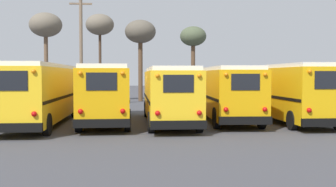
% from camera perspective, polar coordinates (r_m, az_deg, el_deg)
% --- Properties ---
extents(ground_plane, '(160.00, 160.00, 0.00)m').
position_cam_1_polar(ground_plane, '(23.56, -0.14, -3.80)').
color(ground_plane, '#424247').
extents(school_bus_0, '(2.61, 10.98, 3.16)m').
position_cam_1_polar(school_bus_0, '(22.85, -16.81, 0.21)').
color(school_bus_0, yellow).
rests_on(school_bus_0, ground).
extents(school_bus_1, '(2.57, 10.60, 3.09)m').
position_cam_1_polar(school_bus_1, '(23.20, -8.33, 0.27)').
color(school_bus_1, '#E5A00C').
rests_on(school_bus_1, ground).
extents(school_bus_2, '(2.58, 10.20, 2.99)m').
position_cam_1_polar(school_bus_2, '(22.47, 0.09, 0.06)').
color(school_bus_2, yellow).
rests_on(school_bus_2, ground).
extents(school_bus_3, '(2.90, 9.47, 3.04)m').
position_cam_1_polar(school_bus_3, '(23.72, 7.97, 0.25)').
color(school_bus_3, '#E5A00C').
rests_on(school_bus_3, ground).
extents(school_bus_4, '(2.60, 9.97, 3.17)m').
position_cam_1_polar(school_bus_4, '(24.27, 15.91, 0.35)').
color(school_bus_4, '#EAAA0F').
rests_on(school_bus_4, ground).
extents(utility_pole, '(1.80, 0.27, 9.44)m').
position_cam_1_polar(utility_pole, '(34.81, -11.70, 6.26)').
color(utility_pole, '#75604C').
rests_on(utility_pole, ground).
extents(bare_tree_0, '(3.08, 3.08, 8.06)m').
position_cam_1_polar(bare_tree_0, '(42.23, -3.77, 8.12)').
color(bare_tree_0, brown).
rests_on(bare_tree_0, ground).
extents(bare_tree_1, '(2.73, 2.73, 7.64)m').
position_cam_1_polar(bare_tree_1, '(44.10, 3.42, 7.43)').
color(bare_tree_1, brown).
rests_on(bare_tree_1, ground).
extents(bare_tree_2, '(3.05, 3.05, 8.44)m').
position_cam_1_polar(bare_tree_2, '(41.52, -16.24, 8.70)').
color(bare_tree_2, brown).
rests_on(bare_tree_2, ground).
extents(bare_tree_3, '(2.72, 2.72, 8.50)m').
position_cam_1_polar(bare_tree_3, '(41.68, -9.22, 9.04)').
color(bare_tree_3, '#473323').
rests_on(bare_tree_3, ground).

